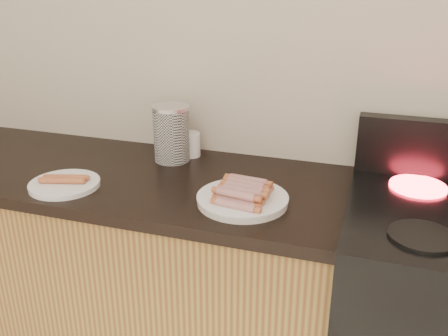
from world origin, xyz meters
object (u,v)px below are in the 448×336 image
(side_plate, at_px, (65,184))
(mug, at_px, (191,144))
(canister, at_px, (171,133))
(main_plate, at_px, (242,200))

(side_plate, bearing_deg, mug, 54.02)
(side_plate, xyz_separation_m, mug, (0.29, 0.40, 0.04))
(side_plate, height_order, mug, mug)
(canister, xyz_separation_m, mug, (0.05, 0.06, -0.06))
(main_plate, bearing_deg, side_plate, -174.06)
(canister, bearing_deg, main_plate, -37.81)
(main_plate, relative_size, canister, 1.33)
(mug, bearing_deg, side_plate, -125.98)
(mug, bearing_deg, canister, -127.58)
(main_plate, bearing_deg, canister, 142.19)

